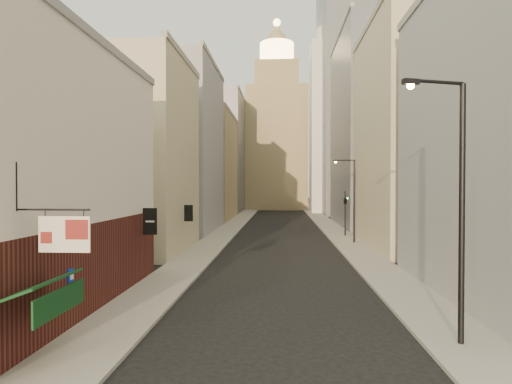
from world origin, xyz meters
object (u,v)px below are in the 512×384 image
(white_tower, at_px, (330,121))
(streetlamp_mid, at_px, (352,196))
(clock_tower, at_px, (277,134))
(traffic_light_right, at_px, (345,202))
(streetlamp_near, at_px, (456,197))

(white_tower, xyz_separation_m, streetlamp_mid, (-3.17, -46.34, -14.00))
(clock_tower, xyz_separation_m, traffic_light_right, (8.00, -54.85, -13.82))
(clock_tower, height_order, streetlamp_near, clock_tower)
(white_tower, bearing_deg, streetlamp_near, -93.10)
(streetlamp_near, distance_m, traffic_light_right, 31.70)
(clock_tower, distance_m, streetlamp_near, 87.67)
(streetlamp_mid, relative_size, traffic_light_right, 1.61)
(clock_tower, relative_size, traffic_light_right, 8.98)
(streetlamp_near, bearing_deg, traffic_light_right, 71.25)
(clock_tower, distance_m, traffic_light_right, 57.13)
(traffic_light_right, bearing_deg, streetlamp_near, 85.51)
(streetlamp_mid, xyz_separation_m, traffic_light_right, (0.17, 5.49, -0.79))
(white_tower, distance_m, traffic_light_right, 43.55)
(white_tower, relative_size, streetlamp_mid, 5.15)
(streetlamp_near, distance_m, streetlamp_mid, 26.19)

